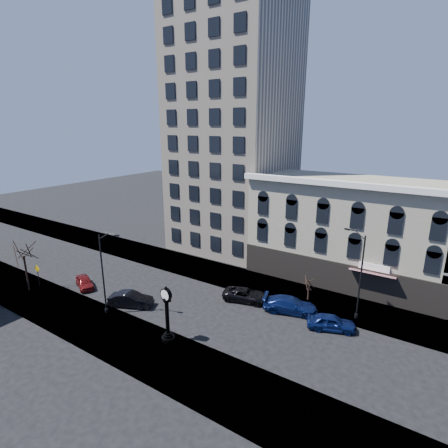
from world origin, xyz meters
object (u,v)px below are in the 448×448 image
Objects in this scene: car_near_a at (85,282)px; street_lamp_near at (106,252)px; car_near_b at (131,299)px; warning_sign at (38,272)px; street_clock at (167,316)px.

street_lamp_near is at bearing -82.27° from car_near_a.
car_near_b is at bearing -65.90° from car_near_a.
warning_sign is 0.72× the size of car_near_a.
car_near_a is (-7.42, 2.28, -5.90)m from street_lamp_near.
street_clock is 15.40m from car_near_a.
warning_sign reaches higher than car_near_b.
warning_sign is 5.25m from car_near_a.
car_near_a is at bearing 32.83° from warning_sign.
street_lamp_near is at bearing 146.96° from car_near_b.
car_near_b is (7.76, -0.09, 0.10)m from car_near_a.
warning_sign is at bearing 150.84° from car_near_a.
car_near_a is 7.76m from car_near_b.
street_clock is 19.19m from warning_sign.
street_clock is 1.33× the size of car_near_a.
street_clock is 7.91m from car_near_b.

